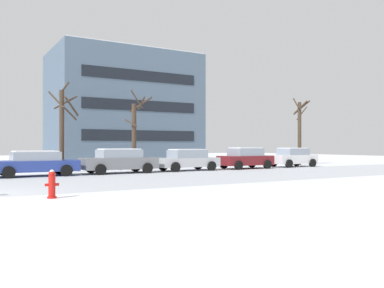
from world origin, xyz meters
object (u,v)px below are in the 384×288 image
object	(u,v)px
parked_car_gray	(119,161)
parked_car_maroon	(246,158)
parked_car_silver	(187,160)
parked_car_white	(293,157)
parked_car_blue	(35,163)
fire_hydrant	(52,184)

from	to	relation	value
parked_car_gray	parked_car_maroon	world-z (taller)	parked_car_maroon
parked_car_silver	parked_car_maroon	world-z (taller)	parked_car_maroon
parked_car_maroon	parked_car_white	bearing A→B (deg)	1.77
parked_car_blue	parked_car_maroon	bearing A→B (deg)	-0.25
fire_hydrant	parked_car_silver	size ratio (longest dim) A/B	0.22
fire_hydrant	parked_car_silver	xyz separation A→B (m)	(10.93, 10.28, 0.28)
parked_car_white	parked_car_blue	bearing A→B (deg)	-179.74
fire_hydrant	parked_car_white	xyz separation A→B (m)	(20.67, 10.33, 0.30)
parked_car_blue	parked_car_maroon	world-z (taller)	parked_car_maroon
parked_car_gray	parked_car_maroon	xyz separation A→B (m)	(9.73, -0.03, 0.01)
fire_hydrant	parked_car_blue	size ratio (longest dim) A/B	0.20
parked_car_gray	parked_car_white	size ratio (longest dim) A/B	1.16
parked_car_silver	parked_car_maroon	bearing A→B (deg)	-1.24
parked_car_white	parked_car_gray	bearing A→B (deg)	-179.52
parked_car_gray	parked_car_silver	world-z (taller)	parked_car_gray
fire_hydrant	parked_car_maroon	xyz separation A→B (m)	(15.80, 10.18, 0.32)
parked_car_silver	fire_hydrant	bearing A→B (deg)	-136.75
parked_car_gray	parked_car_silver	xyz separation A→B (m)	(4.87, 0.08, -0.03)
parked_car_blue	parked_car_silver	world-z (taller)	parked_car_silver
fire_hydrant	parked_car_blue	xyz separation A→B (m)	(1.20, 10.24, 0.26)
fire_hydrant	parked_car_gray	bearing A→B (deg)	59.29
parked_car_blue	parked_car_silver	distance (m)	9.73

